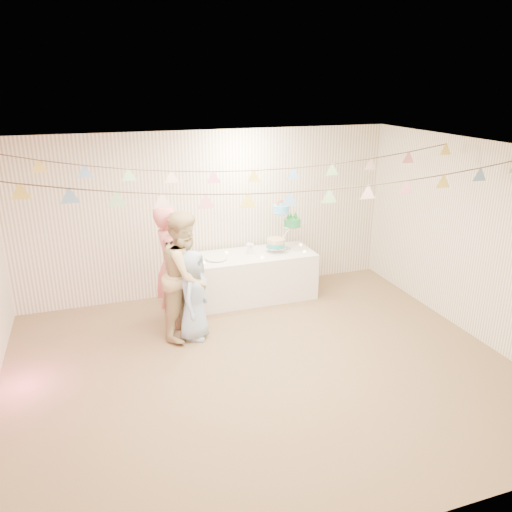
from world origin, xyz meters
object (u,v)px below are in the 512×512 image
object	(u,v)px
table	(252,276)
person_adult_a	(171,266)
cake_stand	(284,226)
person_adult_b	(186,275)
person_child	(193,295)

from	to	relation	value
table	person_adult_a	size ratio (longest dim) A/B	1.12
cake_stand	person_adult_b	bearing A→B (deg)	-152.91
person_adult_a	person_adult_b	distance (m)	0.38
person_adult_a	cake_stand	bearing A→B (deg)	-66.88
table	cake_stand	xyz separation A→B (m)	(0.55, 0.05, 0.76)
table	cake_stand	world-z (taller)	cake_stand
person_adult_b	person_child	distance (m)	0.29
person_adult_b	table	bearing A→B (deg)	-21.89
person_child	person_adult_b	bearing A→B (deg)	49.53
cake_stand	person_child	xyz separation A→B (m)	(-1.69, -1.03, -0.51)
person_adult_b	person_adult_a	bearing A→B (deg)	54.97
cake_stand	person_child	distance (m)	2.04
person_child	table	bearing A→B (deg)	-20.53
table	person_adult_b	bearing A→B (deg)	-144.79
person_adult_a	person_adult_b	size ratio (longest dim) A/B	1.01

